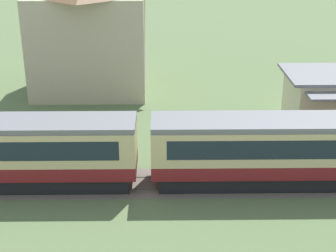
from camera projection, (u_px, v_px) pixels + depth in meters
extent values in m
cube|color=black|center=(336.00, 175.00, 29.76)|extent=(20.47, 2.56, 0.88)
cylinder|color=black|center=(216.00, 182.00, 29.01)|extent=(0.90, 0.18, 0.90)
cylinder|color=black|center=(213.00, 170.00, 30.34)|extent=(0.90, 0.18, 0.90)
cylinder|color=black|center=(72.00, 183.00, 28.91)|extent=(0.90, 0.18, 0.90)
cylinder|color=black|center=(76.00, 171.00, 30.23)|extent=(0.90, 0.18, 0.90)
cube|color=#BCB293|center=(90.00, 43.00, 43.98)|extent=(9.49, 7.91, 8.35)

